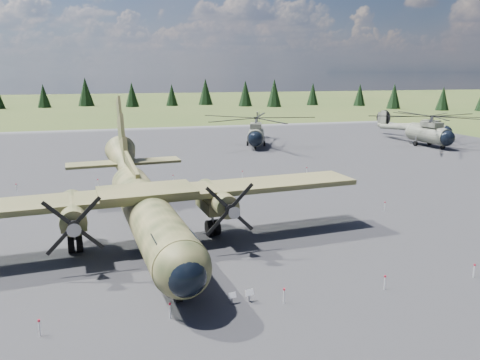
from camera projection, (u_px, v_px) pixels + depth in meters
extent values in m
plane|color=#4A5224|center=(200.00, 227.00, 36.88)|extent=(500.00, 500.00, 0.00)
cube|color=slate|center=(181.00, 196.00, 46.27)|extent=(120.00, 120.00, 0.04)
cylinder|color=#374022|center=(149.00, 214.00, 31.84)|extent=(4.71, 19.63, 3.02)
sphere|color=#374022|center=(182.00, 269.00, 22.96)|extent=(3.21, 3.21, 2.96)
sphere|color=black|center=(185.00, 275.00, 22.43)|extent=(2.36, 2.36, 2.18)
cube|color=black|center=(174.00, 242.00, 24.36)|extent=(2.30, 1.91, 0.59)
cone|color=#374022|center=(125.00, 164.00, 43.22)|extent=(3.60, 7.65, 4.55)
cube|color=gray|center=(147.00, 227.00, 33.10)|extent=(2.61, 6.63, 0.54)
cube|color=#2E3A1E|center=(147.00, 195.00, 32.05)|extent=(31.52, 6.39, 0.38)
cube|color=#374022|center=(147.00, 191.00, 32.00)|extent=(6.79, 4.44, 0.38)
cylinder|color=#374022|center=(73.00, 211.00, 30.24)|extent=(2.10, 5.74, 1.62)
cube|color=#374022|center=(73.00, 218.00, 31.19)|extent=(1.93, 3.80, 0.86)
cone|color=gray|center=(74.00, 228.00, 27.04)|extent=(0.90, 1.04, 0.82)
cylinder|color=black|center=(75.00, 244.00, 31.60)|extent=(1.05, 1.27, 1.19)
cylinder|color=#374022|center=(216.00, 198.00, 33.54)|extent=(2.10, 5.74, 1.62)
cube|color=#374022|center=(212.00, 204.00, 34.49)|extent=(1.93, 3.80, 0.86)
cone|color=gray|center=(232.00, 211.00, 30.33)|extent=(0.90, 1.04, 0.82)
cylinder|color=black|center=(213.00, 228.00, 34.90)|extent=(1.05, 1.27, 1.19)
cube|color=#374022|center=(131.00, 165.00, 39.33)|extent=(1.01, 8.15, 1.81)
cube|color=#2E3A1E|center=(124.00, 163.00, 43.70)|extent=(10.53, 3.27, 0.24)
cylinder|color=gray|center=(177.00, 279.00, 24.39)|extent=(0.16, 0.16, 0.97)
cylinder|color=black|center=(178.00, 293.00, 24.57)|extent=(0.46, 1.04, 1.01)
cylinder|color=slate|center=(256.00, 135.00, 76.01)|extent=(4.79, 7.85, 2.57)
sphere|color=black|center=(255.00, 139.00, 72.42)|extent=(3.00, 3.00, 2.37)
sphere|color=slate|center=(256.00, 133.00, 79.62)|extent=(3.00, 3.00, 2.37)
cube|color=slate|center=(256.00, 126.00, 75.24)|extent=(2.70, 3.68, 0.77)
cylinder|color=gray|center=(256.00, 121.00, 75.07)|extent=(0.47, 0.47, 1.03)
cylinder|color=slate|center=(257.00, 128.00, 83.30)|extent=(3.61, 8.61, 1.47)
cube|color=slate|center=(257.00, 119.00, 86.77)|extent=(0.67, 1.44, 2.47)
cylinder|color=black|center=(259.00, 119.00, 86.75)|extent=(0.91, 2.56, 2.68)
cylinder|color=black|center=(255.00, 147.00, 73.34)|extent=(0.50, 0.76, 0.70)
cylinder|color=black|center=(248.00, 143.00, 77.62)|extent=(0.55, 0.88, 0.82)
cylinder|color=gray|center=(248.00, 140.00, 77.50)|extent=(0.18, 0.18, 1.49)
cylinder|color=black|center=(264.00, 143.00, 77.48)|extent=(0.55, 0.88, 0.82)
cylinder|color=gray|center=(264.00, 140.00, 77.36)|extent=(0.18, 0.18, 1.49)
cylinder|color=slate|center=(429.00, 135.00, 76.26)|extent=(3.33, 7.94, 2.69)
sphere|color=black|center=(447.00, 138.00, 72.73)|extent=(2.67, 2.67, 2.47)
sphere|color=slate|center=(413.00, 132.00, 79.80)|extent=(2.67, 2.67, 2.47)
cube|color=slate|center=(432.00, 124.00, 75.48)|extent=(2.11, 3.58, 0.81)
cylinder|color=gray|center=(432.00, 119.00, 75.30)|extent=(0.42, 0.42, 1.07)
cylinder|color=slate|center=(397.00, 127.00, 83.40)|extent=(1.67, 9.22, 1.54)
cube|color=slate|center=(384.00, 118.00, 86.79)|extent=(0.36, 1.52, 2.58)
cylinder|color=black|center=(386.00, 118.00, 86.91)|extent=(0.30, 2.79, 2.79)
cylinder|color=black|center=(443.00, 147.00, 73.66)|extent=(0.36, 0.75, 0.73)
cylinder|color=black|center=(415.00, 144.00, 77.30)|extent=(0.39, 0.88, 0.86)
cylinder|color=gray|center=(416.00, 140.00, 77.18)|extent=(0.16, 0.16, 1.56)
cylinder|color=black|center=(429.00, 143.00, 78.28)|extent=(0.39, 0.88, 0.86)
cylinder|color=gray|center=(430.00, 139.00, 78.15)|extent=(0.16, 0.16, 1.56)
cylinder|color=slate|center=(428.00, 130.00, 84.96)|extent=(4.79, 6.95, 2.29)
sphere|color=black|center=(446.00, 132.00, 82.49)|extent=(2.79, 2.79, 2.11)
sphere|color=slate|center=(412.00, 128.00, 87.43)|extent=(2.79, 2.79, 2.11)
cube|color=slate|center=(431.00, 122.00, 84.35)|extent=(2.62, 3.31, 0.69)
cylinder|color=gray|center=(431.00, 118.00, 84.20)|extent=(0.44, 0.44, 0.92)
cylinder|color=slate|center=(396.00, 125.00, 89.94)|extent=(3.91, 7.45, 1.31)
cube|color=slate|center=(381.00, 118.00, 92.26)|extent=(0.71, 1.25, 2.20)
cylinder|color=black|center=(382.00, 118.00, 92.46)|extent=(1.03, 2.19, 2.38)
cylinder|color=black|center=(442.00, 139.00, 83.19)|extent=(0.49, 0.67, 0.62)
cylinder|color=black|center=(419.00, 137.00, 85.31)|extent=(0.55, 0.78, 0.73)
cylinder|color=gray|center=(419.00, 135.00, 85.20)|extent=(0.17, 0.17, 1.33)
cylinder|color=black|center=(426.00, 136.00, 86.85)|extent=(0.55, 0.78, 0.73)
cylinder|color=gray|center=(426.00, 133.00, 86.74)|extent=(0.17, 0.17, 1.33)
cube|color=gray|center=(249.00, 297.00, 24.82)|extent=(0.10, 0.10, 0.57)
cube|color=white|center=(249.00, 292.00, 24.71)|extent=(0.49, 0.28, 0.32)
cube|color=gray|center=(232.00, 299.00, 24.59)|extent=(0.08, 0.08, 0.52)
cube|color=white|center=(232.00, 295.00, 24.49)|extent=(0.44, 0.23, 0.29)
cylinder|color=white|center=(40.00, 328.00, 21.52)|extent=(0.07, 0.07, 0.80)
cylinder|color=#B51325|center=(39.00, 321.00, 21.43)|extent=(0.12, 0.12, 0.10)
cylinder|color=white|center=(170.00, 311.00, 23.07)|extent=(0.07, 0.07, 0.80)
cylinder|color=#B51325|center=(170.00, 304.00, 22.98)|extent=(0.12, 0.12, 0.10)
cylinder|color=white|center=(284.00, 296.00, 24.62)|extent=(0.07, 0.07, 0.80)
cylinder|color=#B51325|center=(284.00, 289.00, 24.53)|extent=(0.12, 0.12, 0.10)
cylinder|color=white|center=(385.00, 283.00, 26.17)|extent=(0.07, 0.07, 0.80)
cylinder|color=#B51325|center=(385.00, 276.00, 26.08)|extent=(0.12, 0.12, 0.10)
cylinder|color=white|center=(474.00, 271.00, 27.72)|extent=(0.07, 0.07, 0.80)
cylinder|color=#B51325|center=(475.00, 265.00, 27.63)|extent=(0.12, 0.12, 0.10)
cylinder|color=white|center=(16.00, 188.00, 47.69)|extent=(0.07, 0.07, 0.80)
cylinder|color=#B51325|center=(16.00, 184.00, 47.60)|extent=(0.12, 0.12, 0.10)
cylinder|color=white|center=(98.00, 183.00, 49.75)|extent=(0.07, 0.07, 0.80)
cylinder|color=#B51325|center=(98.00, 180.00, 49.66)|extent=(0.12, 0.12, 0.10)
cylinder|color=white|center=(173.00, 179.00, 51.82)|extent=(0.07, 0.07, 0.80)
cylinder|color=#B51325|center=(173.00, 175.00, 51.73)|extent=(0.12, 0.12, 0.10)
cylinder|color=white|center=(243.00, 175.00, 53.89)|extent=(0.07, 0.07, 0.80)
cylinder|color=#B51325|center=(243.00, 171.00, 53.80)|extent=(0.12, 0.12, 0.10)
cylinder|color=white|center=(307.00, 171.00, 55.95)|extent=(0.07, 0.07, 0.80)
cylinder|color=#B51325|center=(307.00, 168.00, 55.86)|extent=(0.12, 0.12, 0.10)
cylinder|color=white|center=(385.00, 207.00, 41.05)|extent=(0.07, 0.07, 0.80)
cylinder|color=#B51325|center=(385.00, 202.00, 40.96)|extent=(0.12, 0.12, 0.10)
cone|color=black|center=(443.00, 98.00, 150.30)|extent=(4.24, 4.24, 7.57)
cone|color=black|center=(394.00, 96.00, 156.85)|extent=(4.67, 4.67, 8.35)
cone|color=black|center=(360.00, 95.00, 170.74)|extent=(4.45, 4.45, 7.95)
cone|color=black|center=(313.00, 94.00, 174.55)|extent=(4.60, 4.60, 8.21)
cone|color=black|center=(274.00, 93.00, 165.62)|extent=(5.47, 5.47, 9.76)
cone|color=black|center=(245.00, 93.00, 168.36)|extent=(5.17, 5.17, 9.23)
cone|color=black|center=(205.00, 92.00, 175.97)|extent=(5.47, 5.47, 9.76)
cone|color=black|center=(172.00, 95.00, 170.68)|extent=(4.38, 4.38, 7.82)
cone|color=black|center=(132.00, 94.00, 165.18)|extent=(4.82, 4.82, 8.60)
cone|color=black|center=(85.00, 92.00, 169.12)|extent=(5.73, 5.73, 10.23)
cone|color=black|center=(44.00, 96.00, 161.69)|extent=(4.53, 4.53, 8.09)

